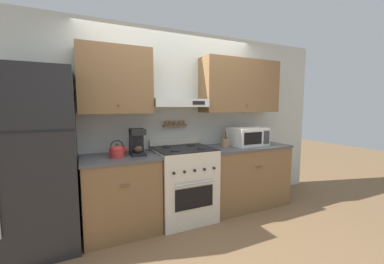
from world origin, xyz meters
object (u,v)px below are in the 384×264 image
(refrigerator, at_px, (39,161))
(utensil_crock, at_px, (225,143))
(tea_kettle, at_px, (117,151))
(coffee_maker, at_px, (137,142))
(stove_range, at_px, (184,183))
(microwave, at_px, (248,136))

(refrigerator, height_order, utensil_crock, refrigerator)
(tea_kettle, bearing_deg, coffee_maker, 7.30)
(stove_range, distance_m, microwave, 1.20)
(stove_range, relative_size, tea_kettle, 4.77)
(microwave, height_order, utensil_crock, utensil_crock)
(tea_kettle, xyz_separation_m, coffee_maker, (0.24, 0.03, 0.09))
(stove_range, relative_size, microwave, 2.03)
(stove_range, distance_m, tea_kettle, 0.97)
(stove_range, bearing_deg, tea_kettle, -179.56)
(stove_range, relative_size, coffee_maker, 3.30)
(refrigerator, bearing_deg, tea_kettle, -0.14)
(stove_range, height_order, coffee_maker, coffee_maker)
(stove_range, xyz_separation_m, tea_kettle, (-0.83, -0.01, 0.50))
(coffee_maker, relative_size, utensil_crock, 1.13)
(refrigerator, distance_m, tea_kettle, 0.77)
(refrigerator, bearing_deg, coffee_maker, 1.61)
(stove_range, bearing_deg, utensil_crock, -0.56)
(coffee_maker, relative_size, microwave, 0.62)
(stove_range, bearing_deg, microwave, 0.62)
(stove_range, xyz_separation_m, utensil_crock, (0.65, -0.01, 0.50))
(stove_range, height_order, refrigerator, refrigerator)
(tea_kettle, bearing_deg, stove_range, 0.44)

